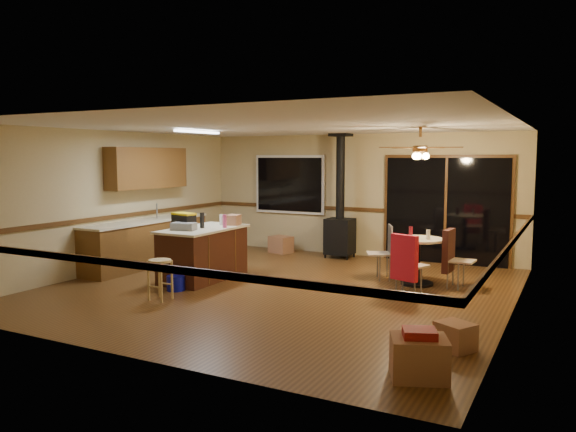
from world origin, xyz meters
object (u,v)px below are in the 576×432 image
Objects in this scene: chair_near at (405,258)px; box_corner_b at (455,336)px; bar_stool at (160,280)px; box_corner_a at (419,358)px; dining_table at (418,253)px; wood_stove at (340,223)px; blue_bucket at (176,283)px; kitchen_island at (203,253)px; chair_left at (385,246)px; toolbox_black at (184,221)px; toolbox_grey at (184,226)px; box_under_window at (281,244)px; chair_right at (450,251)px.

box_corner_b is at bearing -61.01° from chair_near.
bar_stool reaches higher than box_corner_a.
dining_table is 4.09m from box_corner_a.
blue_bucket is (-1.20, -3.94, -0.61)m from wood_stove.
chair_left is at bearing 27.27° from kitchen_island.
box_corner_b is at bearing -17.10° from toolbox_black.
kitchen_island is 3.47m from chair_near.
wood_stove is 8.78× the size of blue_bucket.
kitchen_island is 4.09× the size of toolbox_black.
blue_bucket is 3.98m from dining_table.
dining_table reaches higher than bar_stool.
toolbox_grey is 0.97× the size of toolbox_black.
box_corner_a is at bearing -51.26° from box_under_window.
box_corner_a is (4.55, -2.25, -0.76)m from toolbox_grey.
chair_near is at bearing 13.02° from toolbox_grey.
box_corner_a is (1.65, -4.09, -0.39)m from chair_left.
box_under_window is (-0.36, 4.46, -0.12)m from bar_stool.
toolbox_black is at bearing 113.26° from bar_stool.
chair_right is at bearing -4.27° from chair_left.
chair_near is 1.05m from chair_right.
chair_near is 4.39m from box_under_window.
box_corner_a is (1.01, -3.07, -0.40)m from chair_near.
toolbox_grey is (-1.40, -3.44, 0.23)m from wood_stove.
bar_stool is 0.62m from blue_bucket.
blue_bucket is (-0.17, 0.57, -0.18)m from bar_stool.
toolbox_grey is 1.00m from blue_bucket.
chair_left is at bearing 40.83° from blue_bucket.
toolbox_black is (-1.58, -3.21, 0.28)m from wood_stove.
wood_stove reaches higher than toolbox_black.
blue_bucket is 0.54× the size of chair_left.
blue_bucket is 0.76× the size of box_corner_b.
chair_left is 4.43m from box_corner_a.
box_under_window is (-0.19, 3.89, 0.07)m from blue_bucket.
toolbox_black is 5.40m from box_corner_a.
wood_stove is 2.74m from dining_table.
kitchen_island reaches higher than bar_stool.
blue_bucket is 4.69m from box_corner_a.
toolbox_black is 0.48× the size of dining_table.
chair_near reaches higher than box_corner_a.
box_corner_b is at bearing -55.01° from wood_stove.
chair_near is at bearing 30.76° from bar_stool.
wood_stove is at bearing 129.22° from chair_near.
toolbox_black is at bearing -149.66° from kitchen_island.
chair_left is (2.90, 1.84, -0.37)m from toolbox_grey.
box_corner_b is at bearing -19.90° from kitchen_island.
bar_stool is (-1.02, -4.51, -0.43)m from wood_stove.
wood_stove is at bearing 147.16° from chair_right.
bar_stool is 1.31× the size of box_under_window.
box_corner_b is at bearing -68.00° from dining_table.
box_under_window is at bearing 94.63° from bar_stool.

